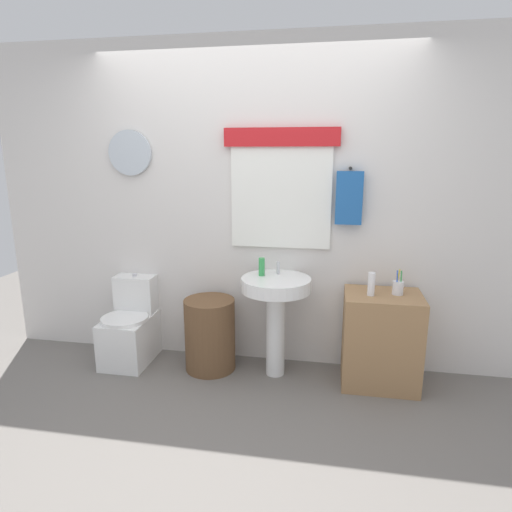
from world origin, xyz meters
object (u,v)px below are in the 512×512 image
Objects in this scene: toothbrush_cup at (398,287)px; wooden_cabinet at (381,339)px; pedestal_sink at (276,302)px; laundry_hamper at (210,334)px; lotion_bottle at (371,284)px; soap_bottle at (262,267)px; toilet at (131,329)px.

wooden_cabinet is at bearing -168.51° from toothbrush_cup.
laundry_hamper is at bearing 180.00° from pedestal_sink.
wooden_cabinet is 0.45m from lotion_bottle.
lotion_bottle is 0.93× the size of toothbrush_cup.
pedestal_sink is 5.66× the size of soap_bottle.
soap_bottle is (0.42, 0.05, 0.57)m from laundry_hamper.
toothbrush_cup is (0.10, 0.02, 0.41)m from wooden_cabinet.
laundry_hamper is 1.34m from wooden_cabinet.
toilet is 3.90× the size of toothbrush_cup.
toothbrush_cup is (2.14, -0.01, 0.49)m from toilet.
toilet is 0.91× the size of pedestal_sink.
toilet is 1.01× the size of wooden_cabinet.
soap_bottle is at bearing 6.86° from laundry_hamper.
laundry_hamper is at bearing 178.15° from lotion_bottle.
wooden_cabinet is at bearing 22.18° from lotion_bottle.
soap_bottle reaches higher than laundry_hamper.
toothbrush_cup is (0.20, 0.06, -0.03)m from lotion_bottle.
pedestal_sink is 4.64× the size of lotion_bottle.
toilet is 0.70m from laundry_hamper.
toothbrush_cup is at bearing -0.33° from toilet.
toilet is 2.01m from lotion_bottle.
toilet is 5.14× the size of soap_bottle.
lotion_bottle is at bearing -3.26° from pedestal_sink.
pedestal_sink reaches higher than laundry_hamper.
pedestal_sink is 0.84m from wooden_cabinet.
wooden_cabinet is (1.34, 0.00, 0.06)m from laundry_hamper.
laundry_hamper is at bearing 180.00° from wooden_cabinet.
laundry_hamper is (0.70, -0.03, 0.02)m from toilet.
laundry_hamper is 1.34m from lotion_bottle.
toothbrush_cup reaches higher than laundry_hamper.
laundry_hamper is 1.51m from toothbrush_cup.
soap_bottle is at bearing 178.31° from toothbrush_cup.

